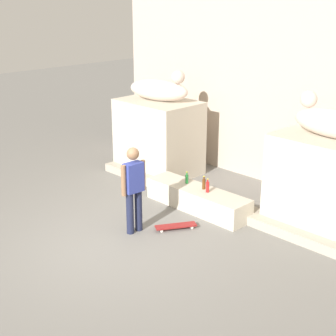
{
  "coord_description": "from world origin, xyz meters",
  "views": [
    {
      "loc": [
        6.52,
        -4.88,
        4.34
      ],
      "look_at": [
        -0.05,
        1.59,
        1.1
      ],
      "focal_mm": 54.15,
      "sensor_mm": 36.0,
      "label": 1
    }
  ],
  "objects": [
    {
      "name": "bottle_brown",
      "position": [
        0.1,
        2.48,
        0.58
      ],
      "size": [
        0.07,
        0.07,
        0.28
      ],
      "color": "#593314",
      "rests_on": "ledge_block"
    },
    {
      "name": "stair_step",
      "position": [
        0.0,
        2.76,
        0.1
      ],
      "size": [
        6.51,
        0.5,
        0.19
      ],
      "primitive_type": "cube",
      "color": "#A9A08F",
      "rests_on": "ground_plane"
    },
    {
      "name": "statue_reclining_right",
      "position": [
        2.25,
        3.47,
        2.1
      ],
      "size": [
        1.64,
        0.67,
        0.78
      ],
      "rotation": [
        0.0,
        0.0,
        3.07
      ],
      "color": "beige",
      "rests_on": "pedestal_right"
    },
    {
      "name": "skater",
      "position": [
        -0.13,
        0.78,
        0.92
      ],
      "size": [
        0.23,
        0.54,
        1.67
      ],
      "rotation": [
        0.0,
        0.0,
        4.65
      ],
      "color": "#1E233F",
      "rests_on": "ground_plane"
    },
    {
      "name": "facade_wall",
      "position": [
        0.0,
        5.07,
        2.94
      ],
      "size": [
        9.36,
        0.6,
        5.88
      ],
      "primitive_type": "cube",
      "color": "#BFAE9C",
      "rests_on": "ground_plane"
    },
    {
      "name": "bottle_red",
      "position": [
        0.27,
        2.4,
        0.58
      ],
      "size": [
        0.07,
        0.07,
        0.29
      ],
      "color": "red",
      "rests_on": "ledge_block"
    },
    {
      "name": "ledge_block",
      "position": [
        0.0,
        2.41,
        0.23
      ],
      "size": [
        2.43,
        0.63,
        0.46
      ],
      "primitive_type": "cube",
      "color": "beige",
      "rests_on": "ground_plane"
    },
    {
      "name": "skateboard",
      "position": [
        0.35,
        1.41,
        0.06
      ],
      "size": [
        0.58,
        0.79,
        0.08
      ],
      "rotation": [
        0.0,
        0.0,
        4.18
      ],
      "color": "maroon",
      "rests_on": "ground_plane"
    },
    {
      "name": "ground_plane",
      "position": [
        0.0,
        0.0,
        0.0
      ],
      "size": [
        40.0,
        40.0,
        0.0
      ],
      "primitive_type": "plane",
      "color": "slate"
    },
    {
      "name": "statue_reclining_left",
      "position": [
        -2.25,
        3.48,
        2.1
      ],
      "size": [
        1.69,
        0.92,
        0.78
      ],
      "rotation": [
        0.0,
        0.0,
        0.24
      ],
      "color": "beige",
      "rests_on": "pedestal_left"
    },
    {
      "name": "bottle_green",
      "position": [
        -0.37,
        2.47,
        0.56
      ],
      "size": [
        0.07,
        0.07,
        0.26
      ],
      "color": "#1E722D",
      "rests_on": "ledge_block"
    },
    {
      "name": "pedestal_right",
      "position": [
        2.28,
        3.47,
        0.91
      ],
      "size": [
        1.94,
        1.38,
        1.82
      ],
      "primitive_type": "cube",
      "color": "beige",
      "rests_on": "ground_plane"
    },
    {
      "name": "pedestal_left",
      "position": [
        -2.28,
        3.47,
        0.91
      ],
      "size": [
        1.94,
        1.38,
        1.82
      ],
      "primitive_type": "cube",
      "color": "beige",
      "rests_on": "ground_plane"
    }
  ]
}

